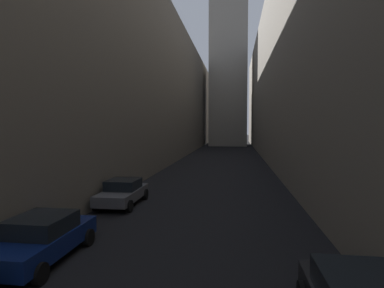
# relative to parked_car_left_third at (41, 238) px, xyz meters

# --- Properties ---
(ground_plane) EXTENTS (264.00, 264.00, 0.00)m
(ground_plane) POSITION_rel_parked_car_left_third_xyz_m (4.40, 29.90, -0.76)
(ground_plane) COLOR black
(building_block_left) EXTENTS (13.04, 108.00, 18.62)m
(building_block_left) POSITION_rel_parked_car_left_third_xyz_m (-7.62, 31.90, 8.55)
(building_block_left) COLOR #60594F
(building_block_left) RESTS_ON ground
(building_block_right) EXTENTS (12.40, 108.00, 21.24)m
(building_block_right) POSITION_rel_parked_car_left_third_xyz_m (16.10, 31.90, 9.87)
(building_block_right) COLOR gray
(building_block_right) RESTS_ON ground
(parked_car_left_third) EXTENTS (2.05, 4.38, 1.48)m
(parked_car_left_third) POSITION_rel_parked_car_left_third_xyz_m (0.00, 0.00, 0.00)
(parked_car_left_third) COLOR navy
(parked_car_left_third) RESTS_ON ground
(parked_car_left_far) EXTENTS (2.01, 4.31, 1.42)m
(parked_car_left_far) POSITION_rel_parked_car_left_third_xyz_m (-0.00, 7.65, -0.03)
(parked_car_left_far) COLOR #4C4C51
(parked_car_left_far) RESTS_ON ground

